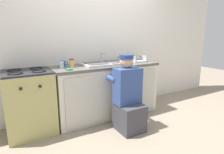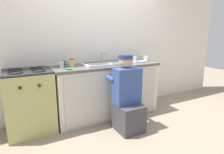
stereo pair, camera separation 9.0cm
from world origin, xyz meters
name	(u,v)px [view 1 (the left image)]	position (x,y,z in m)	size (l,w,h in m)	color
ground_plane	(115,121)	(0.00, 0.00, 0.00)	(12.00, 12.00, 0.00)	gray
back_wall	(97,42)	(0.00, 0.65, 1.25)	(6.00, 0.10, 2.50)	silver
counter_cabinet	(106,91)	(0.00, 0.29, 0.43)	(1.76, 0.62, 0.85)	silver
countertop	(106,66)	(0.00, 0.30, 0.87)	(1.80, 0.62, 0.04)	#5B5651
sink_double_basin	(106,63)	(0.00, 0.30, 0.91)	(0.80, 0.44, 0.19)	silver
stove_range	(30,102)	(-1.22, 0.30, 0.45)	(0.63, 0.62, 0.91)	tan
plumber_person	(128,99)	(0.03, -0.32, 0.46)	(0.42, 0.61, 1.10)	#3F3F47
water_glass	(62,65)	(-0.74, 0.29, 0.94)	(0.06, 0.06, 0.10)	#ADC6CC
condiment_jar	(72,63)	(-0.59, 0.31, 0.96)	(0.07, 0.07, 0.13)	#DBB760
dish_rack_tray	(138,60)	(0.65, 0.28, 0.92)	(0.28, 0.22, 0.11)	#B2B7BC
cell_phone	(69,69)	(-0.69, 0.15, 0.90)	(0.07, 0.14, 0.01)	black
coffee_mug	(63,64)	(-0.69, 0.42, 0.94)	(0.13, 0.08, 0.09)	#335699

